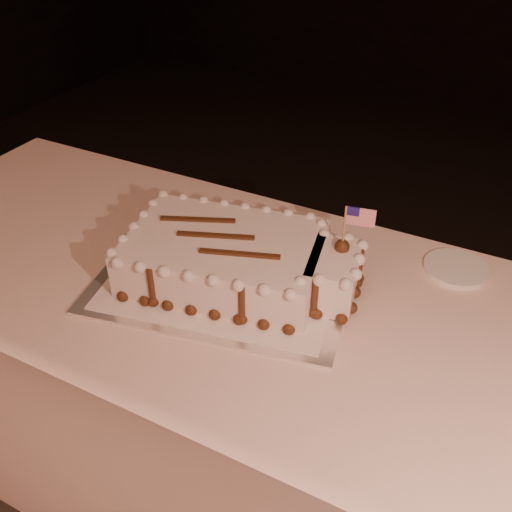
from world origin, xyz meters
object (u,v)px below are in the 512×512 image
at_px(banquet_table, 301,420).
at_px(sheet_cake, 238,259).
at_px(side_plate, 456,268).
at_px(cake_board, 226,277).

height_order(banquet_table, sheet_cake, sheet_cake).
bearing_deg(side_plate, banquet_table, -130.42).
bearing_deg(banquet_table, sheet_cake, 173.25).
relative_size(cake_board, side_plate, 3.81).
bearing_deg(side_plate, cake_board, -149.31).
xyz_separation_m(cake_board, sheet_cake, (0.03, 0.01, 0.06)).
height_order(banquet_table, cake_board, cake_board).
xyz_separation_m(banquet_table, cake_board, (-0.22, 0.02, 0.38)).
distance_m(sheet_cake, side_plate, 0.53).
bearing_deg(sheet_cake, cake_board, -168.36).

